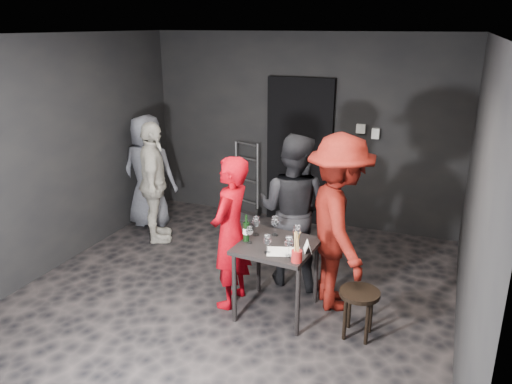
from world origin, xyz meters
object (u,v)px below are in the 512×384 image
at_px(tasting_table, 277,253).
at_px(stool, 359,300).
at_px(woman_black, 293,200).
at_px(bystander_cream, 153,178).
at_px(man_maroon, 340,206).
at_px(wine_bottle, 246,231).
at_px(server_red, 230,229).
at_px(bystander_grey, 148,167).
at_px(hand_truck, 246,204).
at_px(breadstick_cup, 297,248).

height_order(tasting_table, stool, tasting_table).
distance_m(tasting_table, woman_black, 0.76).
distance_m(woman_black, bystander_cream, 2.09).
relative_size(stool, man_maroon, 0.21).
height_order(bystander_cream, wine_bottle, bystander_cream).
relative_size(woman_black, bystander_cream, 1.12).
bearing_deg(server_red, bystander_grey, -126.50).
bearing_deg(bystander_cream, hand_truck, -64.35).
bearing_deg(stool, breadstick_cup, -162.48).
height_order(man_maroon, bystander_grey, man_maroon).
relative_size(woman_black, man_maroon, 0.89).
bearing_deg(bystander_grey, stool, 146.70).
relative_size(bystander_cream, breadstick_cup, 5.68).
distance_m(woman_black, bystander_grey, 2.56).
bearing_deg(man_maroon, server_red, 81.79).
relative_size(hand_truck, bystander_cream, 0.66).
relative_size(stool, bystander_grey, 0.27).
height_order(hand_truck, man_maroon, man_maroon).
distance_m(tasting_table, breadstick_cup, 0.47).
distance_m(man_maroon, bystander_grey, 3.21).
bearing_deg(bystander_cream, tasting_table, -148.60).
relative_size(man_maroon, breadstick_cup, 7.13).
relative_size(bystander_cream, bystander_grey, 1.01).
xyz_separation_m(stool, man_maroon, (-0.33, 0.49, 0.71)).
distance_m(wine_bottle, breadstick_cup, 0.65).
distance_m(hand_truck, woman_black, 2.19).
height_order(tasting_table, bystander_grey, bystander_grey).
xyz_separation_m(server_red, bystander_cream, (-1.61, 1.09, 0.03)).
relative_size(hand_truck, wine_bottle, 4.19).
bearing_deg(tasting_table, bystander_cream, 152.84).
distance_m(server_red, bystander_grey, 2.49).
height_order(hand_truck, bystander_grey, bystander_grey).
height_order(bystander_grey, breadstick_cup, bystander_grey).
xyz_separation_m(tasting_table, server_red, (-0.50, -0.00, 0.19)).
relative_size(man_maroon, bystander_grey, 1.26).
bearing_deg(hand_truck, bystander_grey, -126.10).
bearing_deg(woman_black, bystander_grey, -14.05).
xyz_separation_m(tasting_table, bystander_grey, (-2.48, 1.51, 0.22)).
bearing_deg(wine_bottle, bystander_cream, 148.05).
distance_m(server_red, wine_bottle, 0.19).
relative_size(tasting_table, stool, 1.60).
height_order(hand_truck, stool, hand_truck).
xyz_separation_m(server_red, wine_bottle, (0.19, -0.03, 0.02)).
bearing_deg(tasting_table, woman_black, 94.83).
height_order(woman_black, man_maroon, man_maroon).
bearing_deg(server_red, bystander_cream, -123.05).
bearing_deg(woman_black, tasting_table, 99.69).
xyz_separation_m(tasting_table, woman_black, (-0.06, 0.68, 0.32)).
relative_size(hand_truck, breadstick_cup, 3.73).
relative_size(tasting_table, wine_bottle, 2.74).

